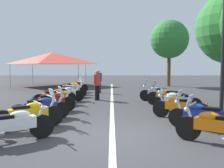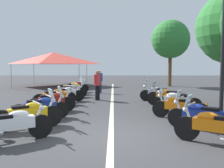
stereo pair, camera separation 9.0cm
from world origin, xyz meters
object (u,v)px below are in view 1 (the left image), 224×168
at_px(motorcycle_left_row_3, 52,102).
at_px(motorcycle_right_row_4, 167,96).
at_px(motorcycle_right_row_1, 202,115).
at_px(event_tent, 52,58).
at_px(motorcycle_left_row_7, 72,88).
at_px(motorcycle_left_row_8, 76,87).
at_px(bystander_2, 97,83).
at_px(motorcycle_right_row_3, 177,101).
at_px(motorcycle_left_row_4, 55,97).
at_px(motorcycle_right_row_0, 216,126).
at_px(motorcycle_right_row_2, 179,106).
at_px(motorcycle_left_row_1, 30,114).
at_px(traffic_cone_1, 207,109).
at_px(motorcycle_left_row_6, 71,90).
at_px(bystander_3, 99,80).
at_px(motorcycle_left_row_2, 42,107).
at_px(motorcycle_right_row_5, 157,93).
at_px(motorcycle_left_row_5, 65,94).
at_px(motorcycle_left_row_0, 14,125).
at_px(roadside_tree_2, 169,39).

bearing_deg(motorcycle_left_row_3, motorcycle_right_row_4, -8.45).
xyz_separation_m(motorcycle_right_row_1, event_tent, (15.58, 8.40, 2.19)).
distance_m(motorcycle_left_row_7, motorcycle_right_row_1, 10.14).
relative_size(motorcycle_left_row_8, bystander_2, 1.02).
xyz_separation_m(motorcycle_right_row_3, motorcycle_right_row_4, (1.28, 0.11, 0.02)).
relative_size(motorcycle_right_row_4, bystander_2, 1.11).
xyz_separation_m(motorcycle_left_row_4, motorcycle_right_row_0, (-5.61, -5.30, 0.01)).
bearing_deg(motorcycle_right_row_2, motorcycle_left_row_1, 40.35).
height_order(motorcycle_right_row_2, bystander_2, bystander_2).
height_order(motorcycle_left_row_3, traffic_cone_1, motorcycle_left_row_3).
xyz_separation_m(motorcycle_left_row_6, motorcycle_right_row_2, (-5.62, -4.98, 0.00)).
distance_m(motorcycle_left_row_3, bystander_3, 7.13).
bearing_deg(motorcycle_left_row_2, motorcycle_left_row_8, 65.88).
height_order(motorcycle_left_row_3, motorcycle_right_row_4, motorcycle_right_row_4).
relative_size(motorcycle_left_row_2, motorcycle_right_row_0, 1.10).
distance_m(motorcycle_left_row_1, motorcycle_right_row_5, 7.59).
bearing_deg(event_tent, motorcycle_right_row_2, -149.83).
bearing_deg(motorcycle_left_row_5, motorcycle_left_row_0, -111.66).
bearing_deg(motorcycle_right_row_5, motorcycle_left_row_8, -17.73).
height_order(motorcycle_left_row_6, motorcycle_right_row_2, motorcycle_right_row_2).
bearing_deg(motorcycle_right_row_5, motorcycle_left_row_4, 37.66).
bearing_deg(motorcycle_left_row_2, bystander_2, 46.08).
xyz_separation_m(motorcycle_right_row_0, bystander_3, (11.08, 3.48, 0.50)).
bearing_deg(motorcycle_right_row_2, event_tent, -35.58).
xyz_separation_m(motorcycle_left_row_3, motorcycle_left_row_4, (1.47, 0.22, 0.01)).
bearing_deg(traffic_cone_1, motorcycle_left_row_4, 70.61).
relative_size(motorcycle_left_row_1, motorcycle_right_row_2, 1.00).
height_order(motorcycle_left_row_5, motorcycle_right_row_2, motorcycle_right_row_2).
distance_m(motorcycle_left_row_5, motorcycle_left_row_6, 1.58).
distance_m(motorcycle_left_row_2, motorcycle_left_row_6, 5.79).
height_order(motorcycle_left_row_8, traffic_cone_1, motorcycle_left_row_8).
height_order(motorcycle_left_row_8, motorcycle_right_row_3, motorcycle_right_row_3).
height_order(motorcycle_left_row_7, motorcycle_right_row_3, motorcycle_left_row_7).
xyz_separation_m(motorcycle_left_row_0, motorcycle_right_row_5, (7.02, -4.98, -0.00)).
distance_m(motorcycle_left_row_6, motorcycle_right_row_5, 5.14).
xyz_separation_m(traffic_cone_1, bystander_3, (7.73, 4.61, 0.67)).
distance_m(motorcycle_left_row_2, motorcycle_left_row_5, 4.22).
bearing_deg(motorcycle_left_row_3, motorcycle_right_row_5, 7.07).
bearing_deg(motorcycle_right_row_3, motorcycle_left_row_1, 50.44).
bearing_deg(motorcycle_left_row_3, motorcycle_right_row_3, -22.23).
bearing_deg(motorcycle_left_row_4, roadside_tree_2, 20.46).
relative_size(motorcycle_left_row_6, motorcycle_right_row_1, 0.99).
bearing_deg(bystander_3, motorcycle_right_row_3, 64.09).
height_order(bystander_2, event_tent, event_tent).
bearing_deg(event_tent, motorcycle_right_row_3, -146.31).
relative_size(motorcycle_left_row_7, motorcycle_right_row_3, 1.00).
bearing_deg(motorcycle_left_row_6, motorcycle_right_row_0, -88.03).
xyz_separation_m(motorcycle_left_row_7, motorcycle_right_row_0, (-9.93, -5.24, -0.01)).
height_order(motorcycle_left_row_5, motorcycle_right_row_3, motorcycle_right_row_3).
distance_m(motorcycle_left_row_2, event_tent, 14.68).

